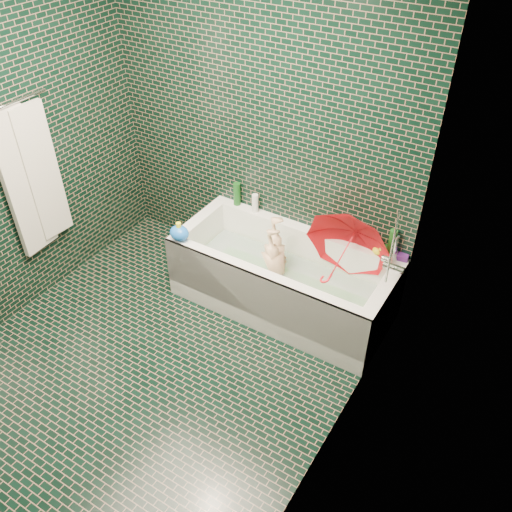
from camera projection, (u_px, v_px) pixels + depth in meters
The scene contains 20 objects.
floor at pixel (158, 363), 3.91m from camera, with size 2.80×2.80×0.00m, color black.
wall_back at pixel (260, 131), 4.07m from camera, with size 2.80×2.80×0.00m, color black.
wall_right at pixel (339, 301), 2.60m from camera, with size 2.80×2.80×0.00m, color black.
bathtub at pixel (282, 284), 4.27m from camera, with size 1.70×0.75×0.55m.
bath_mat at pixel (283, 288), 4.31m from camera, with size 1.35×0.47×0.01m, color #47CA28.
water at pixel (283, 275), 4.22m from camera, with size 1.48×0.53×0.00m, color silver.
towel_rail at pixel (10, 103), 3.60m from camera, with size 0.02×0.02×0.58m, color silver.
towel at pixel (31, 179), 3.94m from camera, with size 0.08×0.44×1.12m.
faucet at pixel (392, 263), 3.59m from camera, with size 0.18×0.19×0.55m.
child at pixel (277, 271), 4.25m from camera, with size 0.32×0.21×0.87m, color beige.
umbrella at pixel (342, 255), 3.93m from camera, with size 0.63×0.63×0.55m, color red.
soap_bottle_a at pixel (389, 260), 3.97m from camera, with size 0.10×0.10×0.25m, color white.
soap_bottle_b at pixel (401, 262), 3.95m from camera, with size 0.08×0.09×0.19m, color #501E72.
soap_bottle_c at pixel (382, 258), 3.99m from camera, with size 0.15×0.15×0.19m, color #164D18.
bottle_right_tall at pixel (392, 244), 3.93m from camera, with size 0.06×0.06×0.24m, color #164D18.
bottle_right_pump at pixel (394, 246), 3.94m from camera, with size 0.05×0.05×0.20m, color silver.
bottle_left_tall at pixel (237, 194), 4.50m from camera, with size 0.06×0.06×0.20m, color #164D18.
bottle_left_short at pixel (255, 203), 4.43m from camera, with size 0.05×0.05×0.16m, color white.
rubber_duck at pixel (378, 251), 4.00m from camera, with size 0.11×0.08×0.08m.
bath_toy at pixel (179, 233), 4.12m from camera, with size 0.18×0.16×0.15m.
Camera 1 is at (1.96, -1.84, 3.03)m, focal length 38.00 mm.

